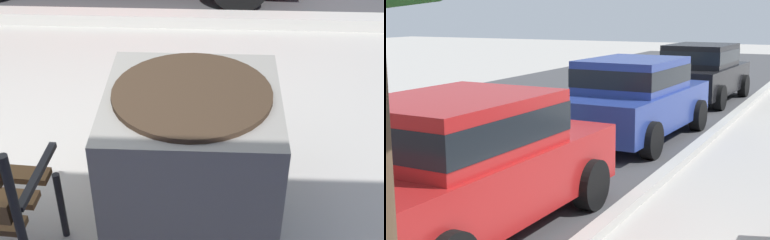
# 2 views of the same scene
# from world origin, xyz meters

# --- Properties ---
(parked_car_red) EXTENTS (4.17, 2.07, 1.56)m
(parked_car_red) POSITION_xyz_m (0.43, 4.23, 0.84)
(parked_car_red) COLOR #B21E1E
(parked_car_red) RESTS_ON ground
(parked_car_blue) EXTENTS (4.17, 2.07, 1.56)m
(parked_car_blue) POSITION_xyz_m (5.79, 4.23, 0.84)
(parked_car_blue) COLOR navy
(parked_car_blue) RESTS_ON ground
(parked_car_black) EXTENTS (4.17, 2.07, 1.56)m
(parked_car_black) POSITION_xyz_m (11.11, 4.23, 0.84)
(parked_car_black) COLOR black
(parked_car_black) RESTS_ON ground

